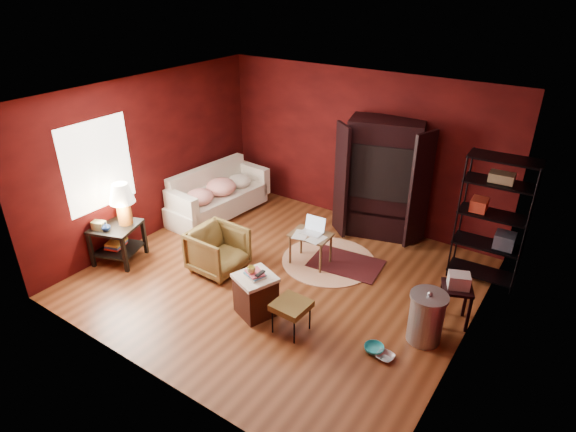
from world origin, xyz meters
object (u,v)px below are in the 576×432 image
(side_table, at_px, (119,215))
(laptop_desk, at_px, (311,237))
(tv_armoire, at_px, (382,177))
(wire_shelving, at_px, (494,216))
(hamper, at_px, (256,294))
(armchair, at_px, (218,248))
(sofa, at_px, (216,196))

(side_table, xyz_separation_m, laptop_desk, (2.60, 1.60, -0.31))
(tv_armoire, distance_m, wire_shelving, 2.01)
(side_table, relative_size, hamper, 1.90)
(tv_armoire, xyz_separation_m, wire_shelving, (1.96, -0.44, 0.00))
(armchair, relative_size, wire_shelving, 0.39)
(armchair, relative_size, tv_armoire, 0.37)
(side_table, relative_size, laptop_desk, 1.69)
(sofa, distance_m, armchair, 1.98)
(sofa, relative_size, laptop_desk, 2.60)
(sofa, height_order, tv_armoire, tv_armoire)
(hamper, bearing_deg, side_table, -178.20)
(laptop_desk, bearing_deg, armchair, -141.44)
(tv_armoire, bearing_deg, laptop_desk, -122.53)
(sofa, xyz_separation_m, side_table, (-0.16, -2.07, 0.40))
(armchair, xyz_separation_m, tv_armoire, (1.56, 2.54, 0.70))
(sofa, relative_size, wire_shelving, 1.02)
(sofa, distance_m, laptop_desk, 2.49)
(side_table, height_order, wire_shelving, wire_shelving)
(armchair, bearing_deg, hamper, -113.73)
(side_table, bearing_deg, sofa, 85.66)
(hamper, height_order, laptop_desk, laptop_desk)
(hamper, xyz_separation_m, wire_shelving, (2.37, 2.63, 0.78))
(side_table, xyz_separation_m, hamper, (2.66, 0.08, -0.48))
(sofa, distance_m, side_table, 2.11)
(tv_armoire, bearing_deg, sofa, -175.36)
(armchair, bearing_deg, sofa, 43.57)
(hamper, relative_size, tv_armoire, 0.33)
(side_table, distance_m, tv_armoire, 4.41)
(side_table, xyz_separation_m, wire_shelving, (5.03, 2.72, 0.30))
(wire_shelving, bearing_deg, side_table, -154.62)
(armchair, bearing_deg, laptop_desk, -47.16)
(armchair, bearing_deg, wire_shelving, -58.36)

